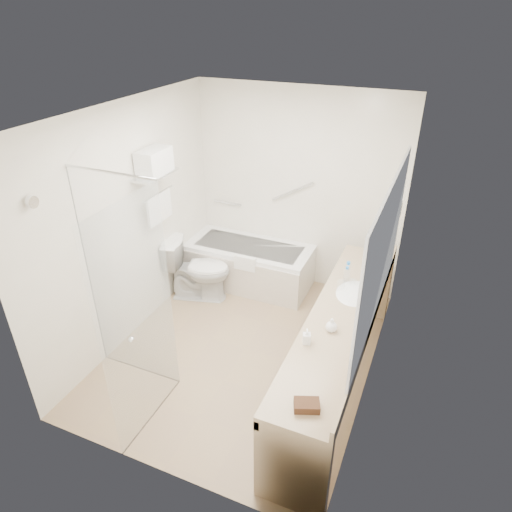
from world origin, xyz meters
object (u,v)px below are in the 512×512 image
at_px(water_bottle_left, 371,247).
at_px(vanity_counter, 340,334).
at_px(bathtub, 249,264).
at_px(amenity_basket, 307,405).
at_px(toilet, 198,270).

bearing_deg(water_bottle_left, vanity_counter, -90.87).
distance_m(bathtub, vanity_counter, 2.09).
distance_m(bathtub, water_bottle_left, 1.69).
xyz_separation_m(vanity_counter, amenity_basket, (0.03, -1.14, 0.24)).
height_order(bathtub, amenity_basket, amenity_basket).
xyz_separation_m(vanity_counter, water_bottle_left, (0.02, 1.23, 0.30)).
distance_m(bathtub, amenity_basket, 3.03).
xyz_separation_m(bathtub, water_bottle_left, (1.54, -0.16, 0.66)).
bearing_deg(amenity_basket, bathtub, 121.64).
height_order(bathtub, toilet, toilet).
height_order(vanity_counter, toilet, vanity_counter).
relative_size(vanity_counter, toilet, 3.39).
bearing_deg(toilet, amenity_basket, -150.22).
bearing_deg(bathtub, water_bottle_left, -6.00).
distance_m(vanity_counter, water_bottle_left, 1.26).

